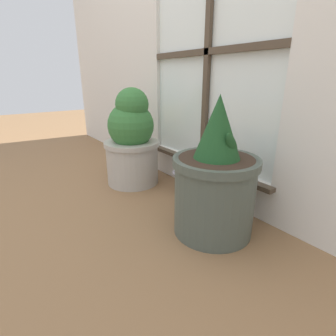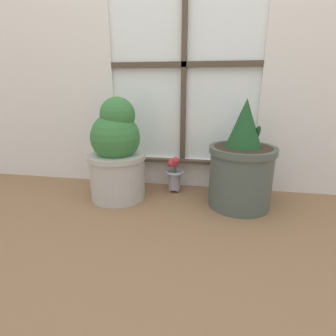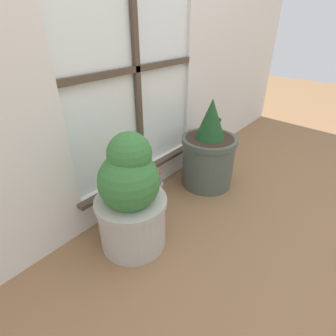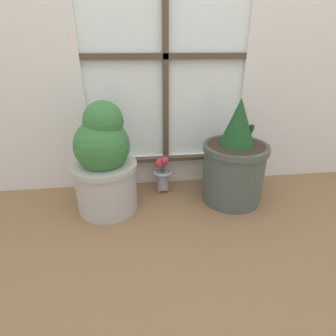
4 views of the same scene
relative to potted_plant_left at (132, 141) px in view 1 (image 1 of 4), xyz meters
name	(u,v)px [view 1 (image 1 of 4)]	position (x,y,z in m)	size (l,w,h in m)	color
ground_plane	(108,220)	(0.39, -0.37, -0.30)	(10.00, 10.00, 0.00)	olive
potted_plant_left	(132,141)	(0.00, 0.00, 0.00)	(0.38, 0.38, 0.66)	#B7B2A8
potted_plant_right	(215,182)	(0.78, 0.01, -0.04)	(0.40, 0.40, 0.66)	#4C564C
flower_vase	(182,173)	(0.35, 0.16, -0.16)	(0.13, 0.13, 0.26)	#99939E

